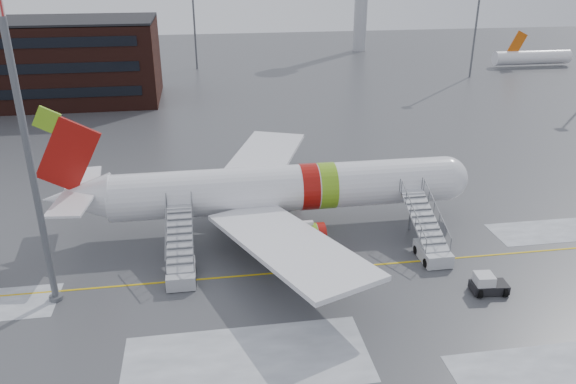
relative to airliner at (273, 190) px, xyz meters
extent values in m
plane|color=#494C4F|center=(2.30, -6.40, -3.42)|extent=(260.00, 260.00, 0.00)
cylinder|color=white|center=(0.95, 0.00, 0.08)|extent=(28.00, 3.80, 3.80)
sphere|color=white|center=(14.95, 0.00, 0.08)|extent=(3.80, 3.80, 3.80)
cube|color=black|center=(16.00, 0.00, 0.58)|extent=(1.09, 1.60, 0.97)
cone|color=white|center=(-15.45, 0.00, 0.33)|extent=(5.20, 3.72, 3.72)
cube|color=#9D100C|center=(-15.55, 0.00, 3.88)|extent=(5.27, 0.30, 6.09)
cube|color=#7BB71D|center=(-16.65, 0.00, 6.68)|extent=(2.16, 0.26, 2.16)
cube|color=white|center=(-15.25, 2.60, 0.98)|extent=(3.07, 4.85, 0.18)
cube|color=white|center=(-15.25, -2.60, 0.98)|extent=(3.07, 4.85, 0.18)
cube|color=white|center=(-0.05, 8.50, -0.52)|extent=(10.72, 15.97, 1.13)
cube|color=white|center=(-0.05, -8.50, -0.52)|extent=(10.72, 15.97, 1.13)
cylinder|color=white|center=(1.45, 5.20, -1.87)|extent=(3.40, 2.10, 2.10)
cylinder|color=white|center=(1.45, -5.20, -1.87)|extent=(3.40, 2.10, 2.10)
cylinder|color=#595B60|center=(12.95, 0.00, -2.52)|extent=(0.20, 0.20, 1.80)
cylinder|color=black|center=(12.95, 0.00, -2.97)|extent=(0.90, 0.56, 0.90)
cylinder|color=black|center=(0.45, 2.40, -2.97)|extent=(0.90, 0.56, 0.90)
cylinder|color=black|center=(0.45, -2.40, -2.97)|extent=(0.90, 0.56, 0.90)
cube|color=silver|center=(11.15, -7.30, -2.87)|extent=(2.00, 3.20, 1.00)
cube|color=silver|center=(11.15, -5.20, -1.19)|extent=(1.90, 5.87, 2.52)
cube|color=silver|center=(11.15, -1.90, -0.02)|extent=(1.90, 1.40, 0.15)
cylinder|color=#595B60|center=(11.15, -2.30, -1.72)|extent=(0.16, 0.16, 3.40)
cylinder|color=black|center=(10.25, -8.30, -3.07)|extent=(0.25, 0.70, 0.70)
cylinder|color=black|center=(12.05, -6.30, -3.07)|extent=(0.25, 0.70, 0.70)
cube|color=#A9ABB1|center=(-7.52, -7.30, -2.87)|extent=(2.00, 3.20, 1.00)
cube|color=#A9ABB1|center=(-7.52, -5.20, -1.19)|extent=(1.90, 5.87, 2.52)
cube|color=#A9ABB1|center=(-7.52, -1.90, -0.02)|extent=(1.90, 1.40, 0.15)
cylinder|color=#595B60|center=(-7.52, -2.30, -1.72)|extent=(0.16, 0.16, 3.40)
cylinder|color=black|center=(-8.42, -8.30, -3.07)|extent=(0.25, 0.70, 0.70)
cylinder|color=black|center=(-6.62, -6.30, -3.07)|extent=(0.25, 0.70, 0.70)
cube|color=black|center=(13.23, -12.09, -3.03)|extent=(2.53, 1.51, 0.61)
cube|color=silver|center=(12.80, -12.05, -2.42)|extent=(1.32, 1.32, 0.78)
cube|color=black|center=(12.80, -12.05, -2.12)|extent=(1.14, 1.21, 0.13)
cylinder|color=black|center=(12.32, -12.62, -3.11)|extent=(0.31, 0.63, 0.61)
cylinder|color=black|center=(14.05, -12.77, -3.11)|extent=(0.31, 0.63, 0.61)
cylinder|color=black|center=(12.42, -11.41, -3.11)|extent=(0.31, 0.63, 0.61)
cylinder|color=black|center=(14.15, -11.56, -3.11)|extent=(0.31, 0.63, 0.61)
cylinder|color=#595B60|center=(-15.78, -8.40, 5.69)|extent=(0.44, 0.44, 18.21)
cylinder|color=#595B60|center=(-15.78, -8.40, -3.27)|extent=(0.90, 0.90, 0.30)
cylinder|color=#595B60|center=(44.30, 55.60, 6.18)|extent=(0.36, 0.36, 19.20)
cylinder|color=#595B60|center=(-5.70, 71.60, 6.18)|extent=(0.36, 0.36, 19.20)
camera|label=1|loc=(-5.41, -42.11, 17.98)|focal=35.00mm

